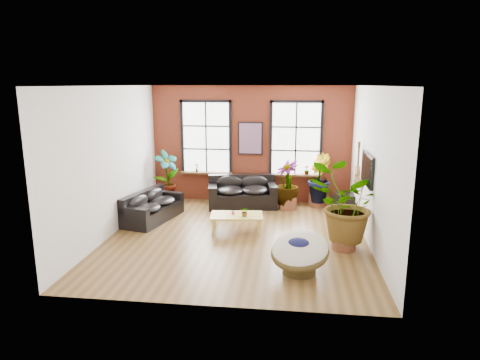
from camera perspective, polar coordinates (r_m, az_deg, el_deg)
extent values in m
cube|color=brown|center=(10.21, -0.41, -7.66)|extent=(6.00, 6.50, 0.02)
cube|color=white|center=(9.57, -0.44, 12.51)|extent=(6.00, 6.50, 0.02)
cube|color=maroon|center=(12.94, 1.42, 4.74)|extent=(6.00, 0.02, 3.50)
cube|color=silver|center=(6.60, -4.04, -3.08)|extent=(6.00, 0.02, 3.50)
cube|color=silver|center=(10.55, -16.88, 2.37)|extent=(0.02, 6.50, 3.50)
cube|color=silver|center=(9.83, 17.27, 1.62)|extent=(0.02, 6.50, 3.50)
cube|color=white|center=(13.05, -4.54, 5.65)|extent=(1.40, 0.02, 2.10)
cube|color=#452B12|center=(13.16, -4.52, 0.94)|extent=(1.60, 0.22, 0.06)
cube|color=white|center=(12.79, 7.46, 5.45)|extent=(1.40, 0.02, 2.10)
cube|color=#452B12|center=(12.90, 7.32, 0.65)|extent=(1.60, 0.22, 0.06)
cube|color=black|center=(12.58, 0.32, -2.59)|extent=(2.11, 1.30, 0.45)
cube|color=black|center=(12.82, 0.21, -0.22)|extent=(1.97, 0.59, 0.46)
cube|color=black|center=(12.47, -3.65, -1.15)|extent=(0.40, 0.98, 0.23)
cube|color=black|center=(12.58, 4.25, -1.03)|extent=(0.40, 0.98, 0.23)
ellipsoid|color=black|center=(12.44, -1.39, -1.41)|extent=(0.96, 0.94, 0.25)
ellipsoid|color=black|center=(12.67, -1.44, -0.39)|extent=(0.86, 0.40, 0.44)
ellipsoid|color=black|center=(12.49, 2.05, -1.36)|extent=(0.96, 0.94, 0.25)
ellipsoid|color=black|center=(12.72, 1.93, -0.34)|extent=(0.86, 0.40, 0.44)
cube|color=black|center=(11.60, -11.48, -4.36)|extent=(1.25, 2.07, 0.38)
cube|color=black|center=(11.66, -12.84, -2.39)|extent=(0.65, 1.92, 0.39)
cube|color=black|center=(10.83, -13.97, -4.13)|extent=(0.83, 0.38, 0.20)
cube|color=black|center=(12.24, -9.39, -1.98)|extent=(0.83, 0.38, 0.20)
ellipsoid|color=black|center=(11.20, -12.38, -3.73)|extent=(0.86, 0.98, 0.22)
ellipsoid|color=black|center=(11.29, -13.41, -2.91)|extent=(0.41, 0.87, 0.37)
ellipsoid|color=black|center=(11.83, -10.36, -2.76)|extent=(0.86, 0.98, 0.22)
ellipsoid|color=black|center=(11.91, -11.35, -2.00)|extent=(0.41, 0.87, 0.37)
cube|color=gold|center=(10.52, -0.45, -4.79)|extent=(1.33, 0.85, 0.05)
cube|color=#452B12|center=(10.40, -0.47, -4.84)|extent=(1.26, 0.14, 0.00)
cube|color=#452B12|center=(10.63, -0.44, -4.45)|extent=(1.26, 0.14, 0.00)
cube|color=gold|center=(10.34, -3.62, -6.32)|extent=(0.07, 0.07, 0.35)
cube|color=gold|center=(10.31, 2.64, -6.36)|extent=(0.07, 0.07, 0.35)
cube|color=gold|center=(10.89, -3.37, -5.33)|extent=(0.07, 0.07, 0.35)
cube|color=gold|center=(10.86, 2.56, -5.36)|extent=(0.07, 0.07, 0.35)
cylinder|color=#E2384B|center=(10.55, -0.94, -4.36)|extent=(0.08, 0.08, 0.08)
cylinder|color=#48381A|center=(8.42, 7.91, -11.35)|extent=(0.81, 0.81, 0.26)
torus|color=#48381A|center=(8.30, 7.97, -9.47)|extent=(1.41, 1.41, 0.50)
ellipsoid|color=beige|center=(8.28, 7.98, -9.06)|extent=(1.38, 1.42, 0.68)
ellipsoid|color=#141540|center=(8.18, 7.89, -8.36)|extent=(0.51, 0.46, 0.19)
cube|color=black|center=(12.84, 1.40, 5.58)|extent=(0.74, 0.04, 0.98)
cube|color=#0C7F8C|center=(12.81, 1.38, 5.56)|extent=(0.66, 0.02, 0.90)
cube|color=black|center=(10.12, 16.61, 1.40)|extent=(0.06, 1.25, 0.72)
cube|color=black|center=(10.12, 16.41, 1.40)|extent=(0.01, 1.15, 0.62)
cylinder|color=#B27F4C|center=(11.24, 15.32, -0.15)|extent=(0.09, 0.38, 0.38)
cylinder|color=#B27F4C|center=(11.18, 15.40, 1.10)|extent=(0.09, 0.30, 0.30)
cylinder|color=black|center=(11.23, 15.30, -0.15)|extent=(0.09, 0.11, 0.11)
cube|color=#452B12|center=(11.12, 15.51, 2.96)|extent=(0.04, 0.05, 0.55)
cube|color=#452B12|center=(11.07, 15.61, 4.59)|extent=(0.06, 0.06, 0.14)
cube|color=black|center=(12.42, 14.01, -2.97)|extent=(0.80, 0.74, 0.53)
cylinder|color=brown|center=(13.13, -9.67, -2.35)|extent=(0.50, 0.50, 0.35)
cylinder|color=brown|center=(12.85, 10.33, -2.62)|extent=(0.65, 0.65, 0.39)
cylinder|color=brown|center=(9.71, 13.67, -7.85)|extent=(0.53, 0.53, 0.39)
cylinder|color=brown|center=(12.44, 6.37, -3.02)|extent=(0.56, 0.56, 0.38)
imported|color=#1E4412|center=(12.98, -9.70, 0.72)|extent=(0.91, 0.93, 1.47)
imported|color=#1E4412|center=(12.69, 10.39, 0.30)|extent=(0.75, 0.88, 1.42)
imported|color=#1E4412|center=(9.49, 13.78, -3.19)|extent=(1.70, 1.53, 1.69)
imported|color=#1E4412|center=(12.30, 6.26, -0.35)|extent=(1.00, 1.00, 1.28)
imported|color=#1E4412|center=(10.35, 0.65, -4.23)|extent=(0.22, 0.19, 0.24)
imported|color=#1E4412|center=(13.19, -5.81, 1.68)|extent=(0.17, 0.17, 0.27)
imported|color=#1E4412|center=(12.88, 8.90, 1.32)|extent=(0.19, 0.19, 0.27)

